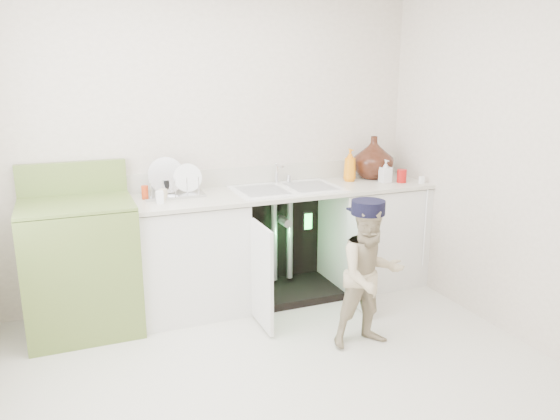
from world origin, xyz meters
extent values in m
plane|color=beige|center=(0.00, 0.00, 0.00)|extent=(3.50, 3.50, 0.00)
cube|color=beige|center=(0.00, 1.50, 1.25)|extent=(3.50, 2.50, 0.02)
cube|color=beige|center=(0.00, -1.50, 1.25)|extent=(3.50, 2.50, 0.02)
cube|color=beige|center=(1.75, 0.00, 1.25)|extent=(2.50, 3.00, 0.02)
cube|color=white|center=(-0.25, 1.20, 0.43)|extent=(0.80, 0.60, 0.86)
cube|color=white|center=(1.35, 1.20, 0.43)|extent=(0.80, 0.60, 0.86)
cube|color=black|center=(0.55, 1.47, 0.43)|extent=(0.80, 0.06, 0.86)
cube|color=black|center=(0.55, 1.20, 0.03)|extent=(0.80, 0.60, 0.06)
cylinder|color=gray|center=(0.48, 1.30, 0.45)|extent=(0.05, 0.05, 0.70)
cylinder|color=gray|center=(0.62, 1.30, 0.45)|extent=(0.05, 0.05, 0.70)
cylinder|color=gray|center=(0.55, 1.25, 0.62)|extent=(0.07, 0.18, 0.07)
cube|color=white|center=(0.15, 0.70, 0.40)|extent=(0.03, 0.40, 0.76)
cube|color=white|center=(0.95, 0.70, 0.40)|extent=(0.02, 0.40, 0.76)
cube|color=beige|center=(0.55, 1.20, 0.89)|extent=(2.44, 0.64, 0.03)
cube|color=beige|center=(0.55, 1.49, 0.98)|extent=(2.44, 0.02, 0.15)
cube|color=white|center=(0.55, 1.20, 0.90)|extent=(0.85, 0.55, 0.02)
cube|color=gray|center=(0.34, 1.20, 0.91)|extent=(0.34, 0.40, 0.01)
cube|color=gray|center=(0.76, 1.20, 0.91)|extent=(0.34, 0.40, 0.01)
cylinder|color=silver|center=(0.55, 1.42, 0.99)|extent=(0.03, 0.03, 0.17)
cylinder|color=silver|center=(0.55, 1.36, 1.06)|extent=(0.02, 0.14, 0.02)
cylinder|color=silver|center=(0.66, 1.42, 0.94)|extent=(0.04, 0.04, 0.06)
cylinder|color=white|center=(1.68, 0.89, 0.55)|extent=(0.01, 0.01, 0.70)
cube|color=white|center=(1.68, 0.98, 0.93)|extent=(0.04, 0.02, 0.06)
cube|color=silver|center=(-0.34, 1.32, 0.91)|extent=(0.44, 0.30, 0.02)
cylinder|color=silver|center=(-0.38, 1.34, 0.99)|extent=(0.28, 0.10, 0.27)
cylinder|color=white|center=(-0.22, 1.32, 0.98)|extent=(0.22, 0.06, 0.21)
cylinder|color=silver|center=(-0.51, 1.22, 0.98)|extent=(0.01, 0.01, 0.13)
cylinder|color=silver|center=(-0.42, 1.22, 0.98)|extent=(0.01, 0.01, 0.13)
cylinder|color=silver|center=(-0.34, 1.22, 0.98)|extent=(0.01, 0.01, 0.13)
cylinder|color=silver|center=(-0.25, 1.22, 0.98)|extent=(0.01, 0.01, 0.13)
cylinder|color=silver|center=(-0.16, 1.22, 0.98)|extent=(0.01, 0.01, 0.13)
imported|color=#492614|center=(1.43, 1.34, 1.08)|extent=(0.35, 0.35, 0.37)
imported|color=orange|center=(1.17, 1.30, 1.04)|extent=(0.11, 0.11, 0.28)
imported|color=silver|center=(1.43, 1.14, 1.00)|extent=(0.09, 0.09, 0.19)
cylinder|color=#A9100E|center=(1.55, 1.08, 0.96)|extent=(0.08, 0.08, 0.11)
cylinder|color=#B8320F|center=(-0.55, 1.28, 0.95)|extent=(0.05, 0.05, 0.10)
cylinder|color=beige|center=(-0.43, 1.20, 0.94)|extent=(0.06, 0.06, 0.08)
cylinder|color=black|center=(-0.38, 1.32, 0.96)|extent=(0.04, 0.04, 0.12)
cube|color=white|center=(-0.47, 1.10, 0.95)|extent=(0.05, 0.05, 0.09)
cube|color=olive|center=(-1.04, 1.18, 0.46)|extent=(0.76, 0.65, 0.92)
cube|color=olive|center=(-1.04, 1.18, 0.93)|extent=(0.76, 0.65, 0.02)
cube|color=olive|center=(-1.04, 1.46, 1.06)|extent=(0.76, 0.06, 0.24)
cylinder|color=black|center=(-1.23, 1.02, 0.93)|extent=(0.17, 0.17, 0.02)
cylinder|color=silver|center=(-1.23, 1.02, 0.94)|extent=(0.20, 0.20, 0.01)
cylinder|color=black|center=(-1.23, 1.33, 0.93)|extent=(0.17, 0.17, 0.02)
cylinder|color=silver|center=(-1.23, 1.33, 0.94)|extent=(0.20, 0.20, 0.01)
cylinder|color=black|center=(-0.85, 1.02, 0.93)|extent=(0.17, 0.17, 0.02)
cylinder|color=silver|center=(-0.85, 1.02, 0.94)|extent=(0.20, 0.20, 0.01)
cylinder|color=black|center=(-0.85, 1.33, 0.93)|extent=(0.17, 0.17, 0.02)
cylinder|color=silver|center=(-0.85, 1.33, 0.94)|extent=(0.20, 0.20, 0.01)
imported|color=tan|center=(0.74, 0.21, 0.50)|extent=(0.50, 0.40, 0.99)
cylinder|color=black|center=(0.74, 0.21, 0.96)|extent=(0.23, 0.23, 0.09)
cube|color=black|center=(0.74, 0.31, 0.93)|extent=(0.17, 0.10, 0.01)
cube|color=black|center=(0.58, 0.86, 0.72)|extent=(0.07, 0.01, 0.14)
cube|color=#26F23F|center=(0.58, 0.85, 0.72)|extent=(0.06, 0.00, 0.12)
camera|label=1|loc=(-1.09, -2.72, 1.83)|focal=35.00mm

